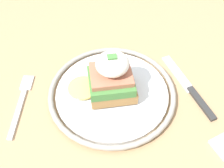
% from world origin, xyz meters
% --- Properties ---
extents(dining_table, '(0.82, 0.89, 0.76)m').
position_xyz_m(dining_table, '(0.00, 0.00, 0.63)').
color(dining_table, tan).
rests_on(dining_table, ground_plane).
extents(plate, '(0.25, 0.25, 0.02)m').
position_xyz_m(plate, '(0.03, -0.01, 0.77)').
color(plate, silver).
rests_on(plate, dining_table).
extents(sandwich, '(0.13, 0.08, 0.09)m').
position_xyz_m(sandwich, '(0.03, -0.01, 0.81)').
color(sandwich, '#9E703D').
rests_on(sandwich, plate).
extents(fork, '(0.04, 0.15, 0.00)m').
position_xyz_m(fork, '(-0.14, -0.01, 0.76)').
color(fork, silver).
rests_on(fork, dining_table).
extents(knife, '(0.06, 0.18, 0.01)m').
position_xyz_m(knife, '(0.19, -0.03, 0.76)').
color(knife, '#2D2D2D').
rests_on(knife, dining_table).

